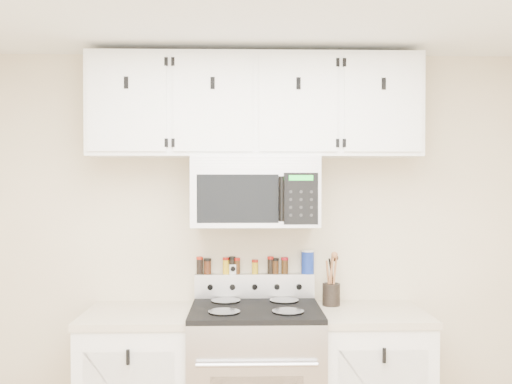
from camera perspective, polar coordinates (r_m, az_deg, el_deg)
back_wall at (r=3.69m, az=-0.16°, el=-5.79°), size 3.50×0.01×2.50m
microwave at (r=3.47m, az=-0.09°, el=0.07°), size 0.76×0.44×0.42m
upper_cabinets at (r=3.53m, az=-0.10°, el=8.56°), size 2.00×0.35×0.62m
utensil_crock at (r=3.61m, az=7.54°, el=-9.95°), size 0.11×0.11×0.32m
kitchen_timer at (r=3.67m, az=-2.32°, el=-7.70°), size 0.06×0.06×0.06m
salt_canister at (r=3.68m, az=5.18°, el=-6.97°), size 0.08×0.08×0.15m
spice_jar_0 at (r=3.67m, az=-5.66°, el=-7.30°), size 0.04×0.04×0.11m
spice_jar_1 at (r=3.67m, az=-4.87°, el=-7.39°), size 0.05×0.05×0.10m
spice_jar_2 at (r=3.67m, az=-3.03°, el=-7.36°), size 0.04×0.04×0.10m
spice_jar_3 at (r=3.66m, az=-2.39°, el=-7.32°), size 0.04×0.04×0.11m
spice_jar_4 at (r=3.66m, az=-1.91°, el=-7.38°), size 0.04×0.04×0.10m
spice_jar_5 at (r=3.67m, az=-0.10°, el=-7.47°), size 0.04×0.04×0.09m
spice_jar_6 at (r=3.67m, az=1.46°, el=-7.31°), size 0.04×0.04×0.11m
spice_jar_7 at (r=3.67m, az=1.95°, el=-7.39°), size 0.04×0.04×0.10m
spice_jar_8 at (r=3.67m, az=2.84°, el=-7.39°), size 0.04×0.04×0.10m
spice_jar_9 at (r=3.67m, az=2.89°, el=-7.38°), size 0.04×0.04×0.10m
spice_jar_10 at (r=3.67m, az=2.89°, el=-7.34°), size 0.05×0.05×0.10m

